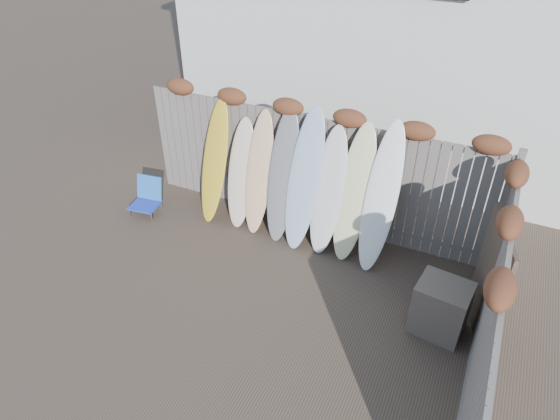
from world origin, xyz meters
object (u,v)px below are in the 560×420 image
at_px(wooden_crate, 440,308).
at_px(lattice_panel, 489,283).
at_px(beach_chair, 147,196).
at_px(surfboard_0, 215,162).

distance_m(wooden_crate, lattice_panel, 0.70).
bearing_deg(lattice_panel, wooden_crate, -173.58).
relative_size(wooden_crate, lattice_panel, 0.45).
relative_size(beach_chair, surfboard_0, 0.29).
xyz_separation_m(beach_chair, wooden_crate, (5.27, -0.65, 0.10)).
bearing_deg(wooden_crate, beach_chair, 172.99).
bearing_deg(beach_chair, wooden_crate, -7.01).
bearing_deg(surfboard_0, wooden_crate, -9.55).
distance_m(wooden_crate, surfboard_0, 4.28).
relative_size(wooden_crate, surfboard_0, 0.36).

